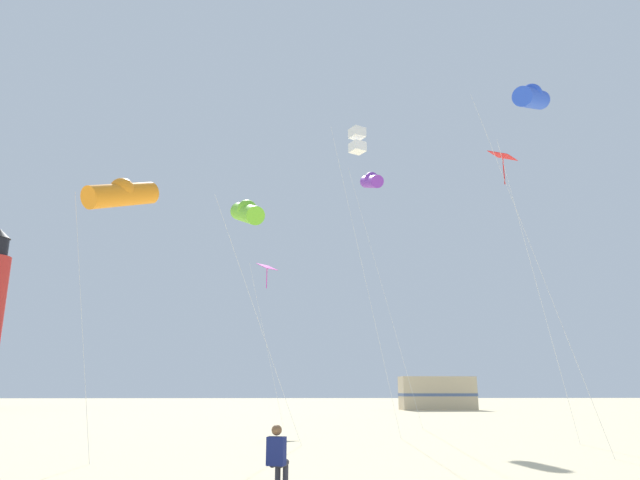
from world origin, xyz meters
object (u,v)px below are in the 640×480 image
kite_box_white (357,141)px  kite_tube_lime (247,212)px  kite_flyer_standing (278,454)px  kite_diamond_magenta (267,272)px  rv_van_tan (437,393)px  kite_tube_violet (372,181)px  kite_tube_blue (532,97)px  kite_tube_orange (122,194)px  kite_diamond_scarlet (505,166)px

kite_box_white → kite_tube_lime: size_ratio=1.47×
kite_tube_lime → kite_box_white: bearing=32.5°
kite_flyer_standing → kite_tube_lime: size_ratio=0.13×
kite_box_white → kite_diamond_magenta: size_ratio=1.56×
kite_tube_lime → rv_van_tan: kite_tube_lime is taller
kite_tube_violet → kite_box_white: (-1.30, -5.39, -0.12)m
kite_tube_blue → kite_tube_orange: size_ratio=1.53×
kite_tube_violet → kite_tube_lime: size_ratio=1.50×
kite_flyer_standing → rv_van_tan: (12.29, 38.99, 0.78)m
kite_tube_violet → kite_diamond_magenta: kite_tube_violet is taller
kite_tube_lime → kite_flyer_standing: bearing=-79.6°
kite_box_white → rv_van_tan: 30.71m
kite_diamond_magenta → kite_tube_lime: (-0.20, -9.92, 0.33)m
kite_flyer_standing → kite_diamond_magenta: 20.44m
kite_flyer_standing → kite_diamond_magenta: size_ratio=0.14×
kite_flyer_standing → kite_box_white: 17.24m
kite_flyer_standing → kite_tube_lime: 12.02m
kite_box_white → kite_flyer_standing: bearing=-103.6°
kite_box_white → kite_tube_blue: bearing=-43.6°
kite_diamond_magenta → kite_tube_orange: 14.49m
kite_diamond_scarlet → kite_tube_violet: bearing=116.1°
kite_flyer_standing → kite_tube_blue: kite_tube_blue is taller
kite_tube_blue → kite_diamond_magenta: 16.53m
rv_van_tan → kite_tube_orange: bearing=-119.4°
kite_flyer_standing → kite_box_white: kite_box_white is taller
kite_flyer_standing → rv_van_tan: bearing=-90.7°
kite_box_white → kite_tube_lime: (-4.57, -2.91, -4.34)m
kite_flyer_standing → kite_tube_orange: kite_tube_orange is taller
kite_diamond_scarlet → kite_diamond_magenta: bearing=134.2°
kite_tube_violet → kite_diamond_magenta: size_ratio=1.59×
kite_tube_orange → kite_tube_lime: kite_tube_lime is taller
kite_diamond_scarlet → kite_tube_lime: (-10.03, 0.18, -1.93)m
kite_tube_orange → kite_tube_lime: (3.41, 4.10, 0.73)m
kite_box_white → kite_tube_orange: (-7.98, -7.02, -5.07)m
kite_box_white → rv_van_tan: size_ratio=2.03×
kite_diamond_magenta → rv_van_tan: 25.14m
kite_tube_violet → kite_tube_orange: 16.34m
kite_box_white → kite_diamond_scarlet: bearing=-29.6°
kite_tube_orange → kite_tube_lime: size_ratio=0.92×
kite_diamond_magenta → kite_box_white: bearing=-58.0°
kite_flyer_standing → kite_diamond_magenta: kite_diamond_magenta is taller
kite_box_white → kite_tube_blue: size_ratio=1.05×
kite_box_white → kite_tube_lime: kite_box_white is taller
kite_tube_violet → kite_diamond_magenta: 7.60m
kite_tube_violet → rv_van_tan: 25.72m
kite_tube_lime → kite_diamond_scarlet: bearing=-1.0°
kite_tube_blue → kite_box_white: bearing=136.4°
kite_tube_blue → kite_tube_lime: kite_tube_blue is taller
kite_tube_blue → kite_tube_violet: bearing=112.2°
kite_tube_orange → kite_diamond_scarlet: bearing=16.3°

